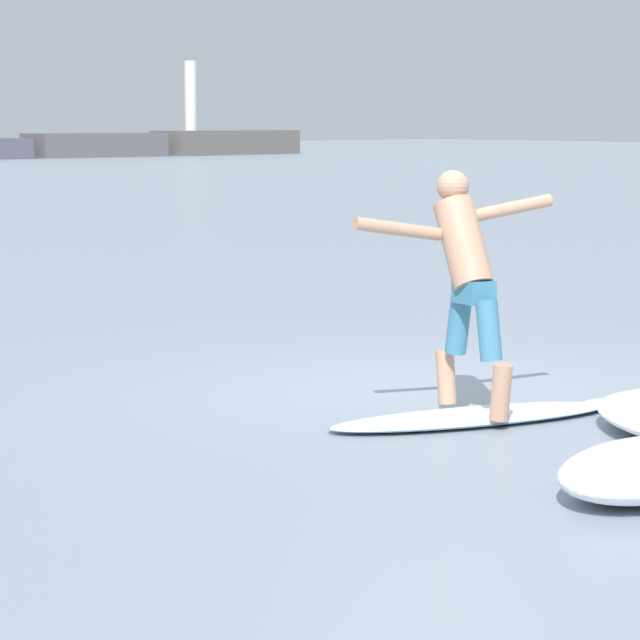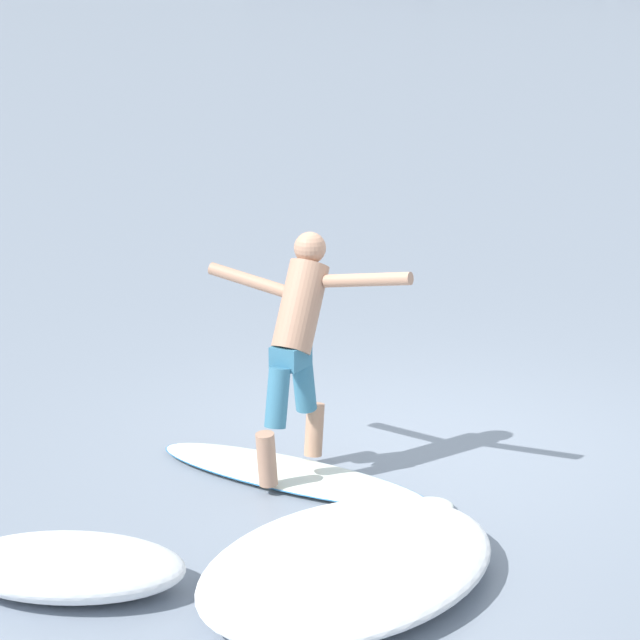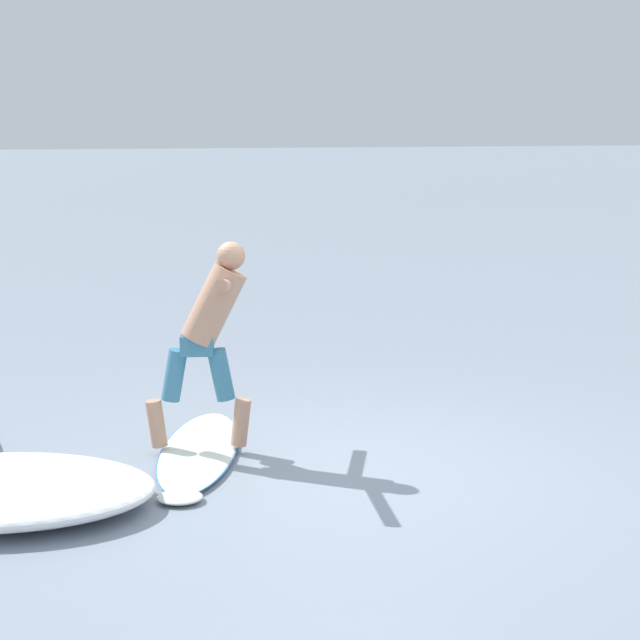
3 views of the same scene
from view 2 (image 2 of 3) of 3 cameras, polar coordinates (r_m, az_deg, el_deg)
The scene contains 5 objects.
ground_plane at distance 11.42m, azimuth 3.50°, elevation -4.60°, with size 200.00×200.00×0.00m, color gray.
surfboard at distance 10.66m, azimuth -0.90°, elevation -5.87°, with size 2.38×1.20×0.20m.
surfer at distance 10.45m, azimuth -0.81°, elevation -0.46°, with size 1.58×0.90×1.66m.
wave_foam_at_tail at distance 9.13m, azimuth -9.44°, elevation -9.15°, with size 1.51×1.04×0.29m.
wave_foam_at_nose at distance 9.06m, azimuth 1.06°, elevation -9.26°, with size 2.10×2.57×0.25m.
Camera 2 is at (2.24, -10.49, 3.92)m, focal length 85.00 mm.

